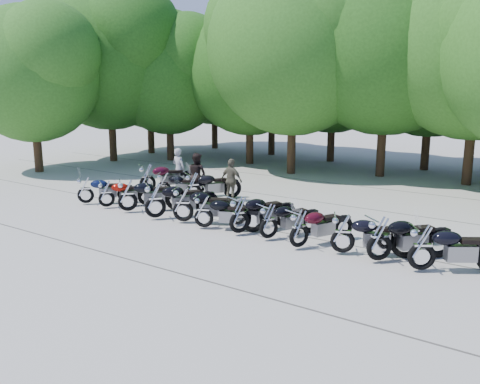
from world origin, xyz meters
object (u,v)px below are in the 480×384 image
Objects in this scene: motorcycle_0 at (85,189)px; motorcycle_13 at (164,184)px; motorcycle_4 at (183,203)px; motorcycle_11 at (422,246)px; rider_1 at (197,175)px; motorcycle_6 at (239,213)px; motorcycle_10 at (380,237)px; motorcycle_2 at (127,194)px; motorcycle_5 at (204,210)px; motorcycle_8 at (299,227)px; motorcycle_9 at (343,232)px; motorcycle_7 at (269,220)px; motorcycle_14 at (193,185)px; rider_2 at (231,180)px; motorcycle_12 at (147,177)px; motorcycle_1 at (106,193)px; motorcycle_3 at (155,199)px; rider_0 at (179,169)px.

motorcycle_13 is at bearing -74.49° from motorcycle_0.
motorcycle_4 is 7.78m from motorcycle_11.
motorcycle_13 is 1.38m from rider_1.
motorcycle_6 is 0.98× the size of motorcycle_10.
motorcycle_0 is 0.89× the size of motorcycle_2.
motorcycle_5 is 4.89m from rider_1.
motorcycle_9 is (1.20, 0.23, 0.00)m from motorcycle_8.
motorcycle_5 is 2.32m from motorcycle_7.
motorcycle_8 is at bearing -174.06° from motorcycle_14.
motorcycle_12 is at bearing 14.97° from rider_2.
rider_1 is at bearing -28.81° from motorcycle_14.
motorcycle_8 is at bearing -118.93° from motorcycle_4.
motorcycle_6 is at bearing 27.48° from motorcycle_7.
motorcycle_13 is at bearing -160.69° from motorcycle_12.
motorcycle_1 is at bearing 65.82° from motorcycle_5.
motorcycle_12 is (-11.08, 2.75, 0.02)m from motorcycle_10.
motorcycle_3 reaches higher than motorcycle_0.
motorcycle_8 is at bearing -160.65° from motorcycle_6.
motorcycle_11 is at bearing -142.73° from motorcycle_10.
motorcycle_13 is at bearing -66.22° from motorcycle_1.
motorcycle_10 is at bearing -118.88° from motorcycle_9.
motorcycle_10 reaches higher than motorcycle_0.
motorcycle_4 is 5.17m from motorcycle_12.
motorcycle_5 is 1.20× the size of rider_1.
motorcycle_11 is (2.12, -0.12, 0.04)m from motorcycle_9.
motorcycle_3 is 1.16× the size of motorcycle_5.
motorcycle_0 is at bearing 118.25° from motorcycle_13.
motorcycle_7 is (5.90, 0.08, -0.07)m from motorcycle_2.
motorcycle_14 is 1.36× the size of rider_2.
motorcycle_8 is 9.34m from rider_0.
motorcycle_7 is (8.19, 0.13, 0.01)m from motorcycle_0.
motorcycle_0 is 0.96× the size of motorcycle_8.
motorcycle_9 is at bearing -132.57° from motorcycle_0.
motorcycle_11 is (8.87, 0.09, -0.04)m from motorcycle_3.
motorcycle_0 reaches higher than motorcycle_13.
motorcycle_2 is 2.69m from motorcycle_13.
motorcycle_14 is at bearing 7.87° from motorcycle_4.
motorcycle_13 is (-9.95, 2.57, -0.11)m from motorcycle_10.
rider_0 reaches higher than motorcycle_4.
motorcycle_4 is 6.68m from motorcycle_10.
rider_1 is (-3.28, 3.62, 0.29)m from motorcycle_5.
motorcycle_13 is at bearing -34.30° from motorcycle_2.
motorcycle_3 is 1.16× the size of motorcycle_7.
motorcycle_5 is at bearing 136.75° from rider_1.
motorcycle_11 is 1.40× the size of rider_2.
motorcycle_0 is 1.17× the size of rider_0.
motorcycle_12 is 1.08× the size of motorcycle_14.
motorcycle_4 is 1.05× the size of motorcycle_14.
motorcycle_4 is at bearing -137.76° from motorcycle_2.
motorcycle_8 is 0.92× the size of motorcycle_10.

